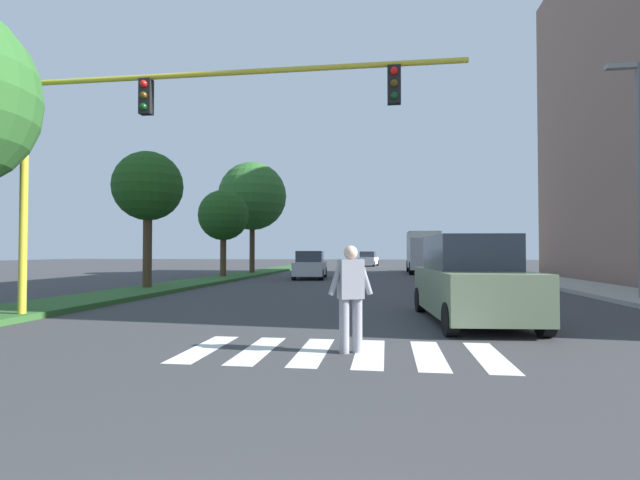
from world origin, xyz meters
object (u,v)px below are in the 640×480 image
at_px(tree_mid, 148,187).
at_px(pedestrian_performer, 351,293).
at_px(traffic_light_gantry, 148,127).
at_px(street_lamp_right, 636,158).
at_px(sedan_midblock, 310,266).
at_px(tree_distant, 252,196).
at_px(sedan_far_horizon, 368,259).
at_px(suv_crossing, 471,281).
at_px(sedan_distant, 422,262).
at_px(tree_far, 223,216).
at_px(truck_box_delivery, 424,251).

bearing_deg(tree_mid, pedestrian_performer, -49.80).
height_order(traffic_light_gantry, street_lamp_right, street_lamp_right).
bearing_deg(sedan_midblock, pedestrian_performer, -79.08).
relative_size(tree_distant, sedan_far_horizon, 1.67).
bearing_deg(street_lamp_right, suv_crossing, -139.33).
height_order(tree_distant, suv_crossing, tree_distant).
distance_m(suv_crossing, sedan_midblock, 17.88).
distance_m(tree_mid, sedan_distant, 24.37).
distance_m(tree_far, sedan_far_horizon, 27.29).
distance_m(traffic_light_gantry, sedan_midblock, 18.26).
distance_m(sedan_midblock, sedan_distant, 13.25).
height_order(tree_mid, sedan_far_horizon, tree_mid).
height_order(suv_crossing, truck_box_delivery, truck_box_delivery).
relative_size(tree_mid, suv_crossing, 1.18).
relative_size(street_lamp_right, sedan_midblock, 1.69).
distance_m(sedan_far_horizon, truck_box_delivery, 18.02).
bearing_deg(suv_crossing, pedestrian_performer, -123.60).
relative_size(pedestrian_performer, sedan_far_horizon, 0.37).
relative_size(tree_mid, truck_box_delivery, 0.90).
distance_m(suv_crossing, truck_box_delivery, 24.84).
bearing_deg(sedan_distant, tree_mid, -121.20).
relative_size(tree_distant, street_lamp_right, 1.03).
distance_m(street_lamp_right, truck_box_delivery, 20.55).
bearing_deg(sedan_distant, suv_crossing, -91.85).
distance_m(tree_distant, pedestrian_performer, 26.53).
distance_m(tree_far, truck_box_delivery, 15.28).
relative_size(tree_far, street_lamp_right, 0.69).
bearing_deg(sedan_distant, traffic_light_gantry, -105.68).
bearing_deg(sedan_far_horizon, tree_far, -106.30).
distance_m(tree_distant, street_lamp_right, 23.34).
height_order(traffic_light_gantry, pedestrian_performer, traffic_light_gantry).
height_order(traffic_light_gantry, sedan_distant, traffic_light_gantry).
bearing_deg(sedan_midblock, street_lamp_right, -43.09).
height_order(tree_distant, pedestrian_performer, tree_distant).
relative_size(tree_distant, sedan_midblock, 1.73).
relative_size(street_lamp_right, sedan_far_horizon, 1.62).
xyz_separation_m(tree_far, sedan_midblock, (5.16, 0.57, -2.99)).
bearing_deg(truck_box_delivery, sedan_far_horizon, 105.42).
relative_size(tree_mid, tree_distant, 0.72).
distance_m(sedan_midblock, truck_box_delivery, 10.91).
relative_size(pedestrian_performer, sedan_midblock, 0.38).
relative_size(tree_far, sedan_midblock, 1.16).
xyz_separation_m(tree_mid, truck_box_delivery, (12.45, 17.68, -2.62)).
xyz_separation_m(traffic_light_gantry, truck_box_delivery, (8.08, 25.99, -2.77)).
height_order(pedestrian_performer, sedan_far_horizon, pedestrian_performer).
xyz_separation_m(sedan_midblock, truck_box_delivery, (7.24, 8.12, 0.87)).
bearing_deg(tree_mid, suv_crossing, -31.58).
bearing_deg(tree_distant, truck_box_delivery, 17.83).
xyz_separation_m(tree_far, truck_box_delivery, (12.40, 8.68, -2.12)).
bearing_deg(street_lamp_right, tree_mid, 173.52).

